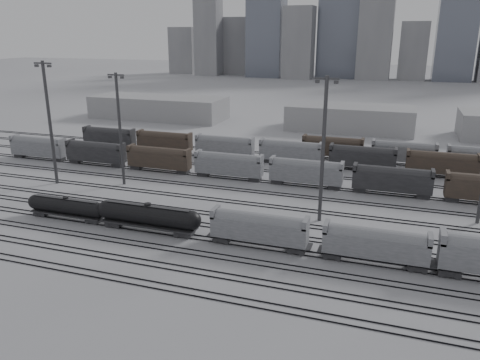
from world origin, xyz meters
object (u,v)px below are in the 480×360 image
(tank_car_a, at_px, (67,207))
(light_mast_c, at_px, (323,147))
(hopper_car_a, at_px, (259,227))
(hopper_car_b, at_px, (376,243))
(light_mast_a, at_px, (50,121))
(tank_car_b, at_px, (148,216))

(tank_car_a, relative_size, light_mast_c, 0.64)
(hopper_car_a, xyz_separation_m, hopper_car_b, (16.55, 0.00, -0.07))
(hopper_car_a, xyz_separation_m, light_mast_c, (6.77, 13.19, 9.60))
(hopper_car_b, xyz_separation_m, light_mast_a, (-65.94, 15.85, 10.27))
(tank_car_a, height_order, hopper_car_b, hopper_car_b)
(tank_car_b, bearing_deg, hopper_car_a, -0.00)
(tank_car_b, bearing_deg, light_mast_c, 27.63)
(hopper_car_a, bearing_deg, light_mast_c, 62.82)
(tank_car_a, height_order, hopper_car_a, hopper_car_a)
(light_mast_a, distance_m, light_mast_c, 56.23)
(tank_car_b, distance_m, light_mast_a, 36.42)
(hopper_car_a, xyz_separation_m, light_mast_a, (-49.39, 15.85, 10.20))
(hopper_car_b, relative_size, light_mast_c, 0.59)
(hopper_car_b, bearing_deg, hopper_car_a, -180.00)
(tank_car_b, relative_size, light_mast_a, 0.72)
(tank_car_a, bearing_deg, hopper_car_b, 0.00)
(tank_car_b, distance_m, hopper_car_a, 18.44)
(tank_car_b, relative_size, hopper_car_b, 1.28)
(light_mast_a, relative_size, light_mast_c, 1.05)
(tank_car_b, xyz_separation_m, light_mast_c, (25.21, 13.19, 10.20))
(hopper_car_b, distance_m, light_mast_c, 19.05)
(hopper_car_a, relative_size, hopper_car_b, 1.02)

